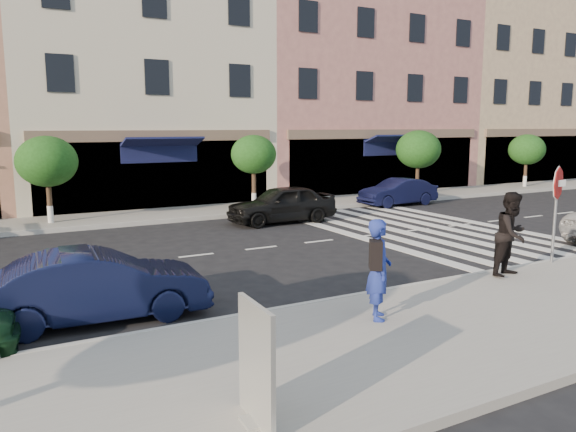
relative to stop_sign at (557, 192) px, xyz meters
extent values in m
plane|color=black|center=(-5.38, 1.67, -1.92)|extent=(120.00, 120.00, 0.00)
cube|color=gray|center=(-5.38, -2.08, -1.85)|extent=(60.00, 4.50, 0.15)
cube|color=gray|center=(-5.38, 12.67, -1.85)|extent=(60.00, 3.00, 0.15)
cube|color=beige|center=(-5.88, 18.67, 3.58)|extent=(11.00, 9.00, 11.00)
cube|color=tan|center=(6.12, 18.67, 4.58)|extent=(13.00, 9.00, 13.00)
cube|color=#D9B78B|center=(18.62, 18.67, 4.08)|extent=(12.00, 9.00, 12.00)
cylinder|color=#473323|center=(-10.38, 12.47, -0.98)|extent=(0.18, 0.18, 1.60)
cylinder|color=silver|center=(-10.38, 12.47, -1.47)|extent=(0.20, 0.20, 0.60)
ellipsoid|color=#194313|center=(-10.38, 12.47, 0.40)|extent=(2.10, 2.10, 1.79)
cylinder|color=#473323|center=(-2.38, 12.47, -0.92)|extent=(0.18, 0.18, 1.71)
cylinder|color=silver|center=(-2.38, 12.47, -1.47)|extent=(0.20, 0.20, 0.60)
ellipsoid|color=#194313|center=(-2.38, 12.47, 0.45)|extent=(1.90, 1.90, 1.62)
cylinder|color=#473323|center=(6.62, 12.47, -0.95)|extent=(0.18, 0.18, 1.65)
cylinder|color=silver|center=(6.62, 12.47, -1.47)|extent=(0.20, 0.20, 0.60)
ellipsoid|color=#194313|center=(6.62, 12.47, 0.48)|extent=(2.20, 2.20, 1.87)
cylinder|color=#473323|center=(14.62, 12.47, -1.00)|extent=(0.18, 0.18, 1.54)
cylinder|color=silver|center=(14.62, 12.47, -1.47)|extent=(0.20, 0.20, 0.60)
ellipsoid|color=#194313|center=(14.62, 12.47, 0.32)|extent=(2.00, 2.00, 1.70)
cylinder|color=gray|center=(0.00, 0.02, -0.67)|extent=(0.07, 0.07, 2.20)
cylinder|color=white|center=(0.00, 0.01, 0.23)|extent=(0.86, 0.02, 0.86)
cylinder|color=#9E1411|center=(0.00, -0.01, 0.23)|extent=(0.80, 0.04, 0.80)
cube|color=white|center=(0.00, -0.04, 0.23)|extent=(0.45, 0.02, 0.16)
imported|color=navy|center=(-6.43, -1.20, -0.87)|extent=(0.71, 0.78, 1.80)
imported|color=black|center=(-1.96, -0.33, -0.81)|extent=(1.08, 0.92, 1.93)
cube|color=beige|center=(-9.88, -3.39, -1.75)|extent=(0.35, 0.35, 0.04)
cube|color=beige|center=(-9.88, -3.39, -1.05)|extent=(0.11, 0.94, 1.44)
cube|color=#D88C3F|center=(-9.84, -3.39, -1.00)|extent=(0.06, 0.78, 1.11)
imported|color=black|center=(-10.74, 1.52, -1.26)|extent=(4.09, 1.67, 1.32)
imported|color=black|center=(-2.76, 9.27, -1.23)|extent=(4.10, 1.68, 1.39)
imported|color=black|center=(3.99, 10.77, -1.32)|extent=(3.70, 1.32, 1.22)
camera|label=1|loc=(-12.46, -8.84, 1.62)|focal=35.00mm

